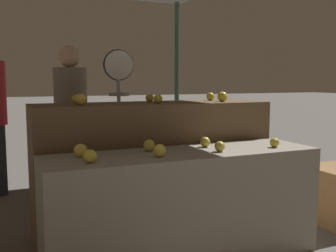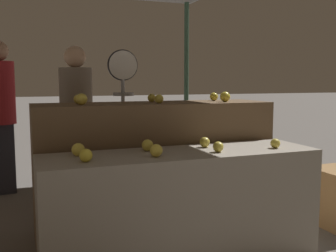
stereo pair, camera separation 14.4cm
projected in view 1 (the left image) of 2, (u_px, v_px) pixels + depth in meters
display_counter_front at (184, 206)px, 2.80m from camera, size 1.97×0.55×0.78m
display_counter_back at (153, 167)px, 3.33m from camera, size 1.97×0.55×1.10m
apple_front_0 at (90, 156)px, 2.38m from camera, size 0.08×0.08×0.08m
apple_front_1 at (160, 151)px, 2.57m from camera, size 0.08×0.08×0.08m
apple_front_2 at (220, 146)px, 2.76m from camera, size 0.08×0.08×0.08m
apple_front_3 at (275, 143)px, 2.94m from camera, size 0.07×0.07×0.07m
apple_front_4 at (81, 150)px, 2.56m from camera, size 0.09×0.09×0.09m
apple_front_5 at (149, 145)px, 2.77m from camera, size 0.08×0.08×0.08m
apple_front_6 at (205, 142)px, 2.95m from camera, size 0.08×0.08×0.08m
apple_back_0 at (81, 99)px, 2.93m from camera, size 0.09×0.09×0.09m
apple_back_1 at (158, 99)px, 3.16m from camera, size 0.07×0.07×0.07m
apple_back_2 at (222, 97)px, 3.41m from camera, size 0.09×0.09×0.09m
apple_back_3 at (76, 99)px, 3.11m from camera, size 0.07×0.07×0.07m
apple_back_4 at (150, 98)px, 3.36m from camera, size 0.07×0.07×0.07m
apple_back_5 at (210, 97)px, 3.60m from camera, size 0.07×0.07×0.07m
produce_scale at (119, 94)px, 3.76m from camera, size 0.30×0.20×1.58m
person_vendor_at_scale at (71, 115)px, 3.88m from camera, size 0.37×0.37×1.62m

